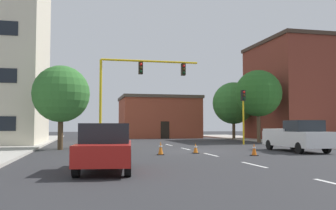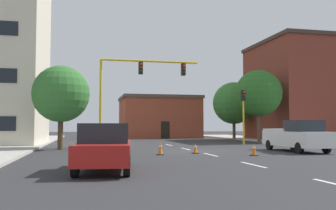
{
  "view_description": "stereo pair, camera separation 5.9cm",
  "coord_description": "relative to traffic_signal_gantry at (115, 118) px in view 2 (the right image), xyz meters",
  "views": [
    {
      "loc": [
        -6.98,
        -23.15,
        1.66
      ],
      "look_at": [
        -0.56,
        5.79,
        3.31
      ],
      "focal_mm": 39.62,
      "sensor_mm": 36.0,
      "label": 1
    },
    {
      "loc": [
        -6.92,
        -23.16,
        1.66
      ],
      "look_at": [
        -0.56,
        5.79,
        3.31
      ],
      "focal_mm": 39.62,
      "sensor_mm": 36.0,
      "label": 2
    }
  ],
  "objects": [
    {
      "name": "tree_right_far",
      "position": [
        15.17,
        12.98,
        2.14
      ],
      "size": [
        5.03,
        5.03,
        6.88
      ],
      "color": "brown",
      "rests_on": "ground_plane"
    },
    {
      "name": "building_row_right",
      "position": [
        23.6,
        9.38,
        3.41
      ],
      "size": [
        13.08,
        11.07,
        11.23
      ],
      "color": "brown",
      "rests_on": "ground_plane"
    },
    {
      "name": "tree_right_mid",
      "position": [
        14.42,
        4.9,
        2.62
      ],
      "size": [
        4.58,
        4.58,
        7.14
      ],
      "color": "brown",
      "rests_on": "ground_plane"
    },
    {
      "name": "traffic_cone_roadside_c",
      "position": [
        4.28,
        -7.31,
        -1.92
      ],
      "size": [
        0.36,
        0.36,
        0.61
      ],
      "color": "black",
      "rests_on": "ground_plane"
    },
    {
      "name": "building_brick_center",
      "position": [
        7.7,
        21.98,
        0.63
      ],
      "size": [
        10.53,
        9.22,
        5.66
      ],
      "color": "brown",
      "rests_on": "ground_plane"
    },
    {
      "name": "traffic_light_pole_right",
      "position": [
        11.41,
        1.74,
        1.31
      ],
      "size": [
        0.32,
        0.47,
        4.8
      ],
      "color": "yellow",
      "rests_on": "ground_plane"
    },
    {
      "name": "lane_stripe_seg_4",
      "position": [
        4.82,
        2.48,
        -2.21
      ],
      "size": [
        0.16,
        2.4,
        0.01
      ],
      "primitive_type": "cube",
      "color": "silver",
      "rests_on": "ground_plane"
    },
    {
      "name": "ground_plane",
      "position": [
        4.82,
        -5.52,
        -2.22
      ],
      "size": [
        160.0,
        160.0,
        0.0
      ],
      "primitive_type": "plane",
      "color": "#2D2D30"
    },
    {
      "name": "tree_left_near",
      "position": [
        -3.86,
        -2.07,
        1.63
      ],
      "size": [
        3.94,
        3.94,
        5.83
      ],
      "color": "#4C3823",
      "rests_on": "ground_plane"
    },
    {
      "name": "lane_stripe_seg_1",
      "position": [
        4.82,
        -14.02,
        -2.21
      ],
      "size": [
        0.16,
        2.4,
        0.01
      ],
      "primitive_type": "cube",
      "color": "silver",
      "rests_on": "ground_plane"
    },
    {
      "name": "traffic_cone_roadside_b",
      "position": [
        2.01,
        -7.99,
        -1.84
      ],
      "size": [
        0.36,
        0.36,
        0.76
      ],
      "color": "black",
      "rests_on": "ground_plane"
    },
    {
      "name": "traffic_signal_gantry",
      "position": [
        0.0,
        0.0,
        0.0
      ],
      "size": [
        8.61,
        1.2,
        6.83
      ],
      "color": "yellow",
      "rests_on": "ground_plane"
    },
    {
      "name": "pickup_truck_white",
      "position": [
        11.07,
        -7.21,
        -1.24
      ],
      "size": [
        2.03,
        5.41,
        1.99
      ],
      "color": "white",
      "rests_on": "ground_plane"
    },
    {
      "name": "lane_stripe_seg_3",
      "position": [
        4.82,
        -3.02,
        -2.21
      ],
      "size": [
        0.16,
        2.4,
        0.01
      ],
      "primitive_type": "cube",
      "color": "silver",
      "rests_on": "ground_plane"
    },
    {
      "name": "sidewalk_right",
      "position": [
        18.03,
        2.48,
        -2.15
      ],
      "size": [
        6.0,
        56.0,
        0.14
      ],
      "primitive_type": "cube",
      "color": "#B2ADA3",
      "rests_on": "ground_plane"
    },
    {
      "name": "traffic_cone_roadside_a",
      "position": [
        6.95,
        -9.64,
        -1.87
      ],
      "size": [
        0.36,
        0.36,
        0.7
      ],
      "color": "black",
      "rests_on": "ground_plane"
    },
    {
      "name": "lane_stripe_seg_2",
      "position": [
        4.82,
        -8.52,
        -2.21
      ],
      "size": [
        0.16,
        2.4,
        0.01
      ],
      "primitive_type": "cube",
      "color": "silver",
      "rests_on": "ground_plane"
    },
    {
      "name": "sidewalk_left",
      "position": [
        -8.38,
        2.48,
        -2.15
      ],
      "size": [
        6.0,
        56.0,
        0.14
      ],
      "primitive_type": "cube",
      "color": "#B2ADA3",
      "rests_on": "ground_plane"
    },
    {
      "name": "sedan_red_near_left",
      "position": [
        -1.44,
        -14.9,
        -1.33
      ],
      "size": [
        2.37,
        4.69,
        1.74
      ],
      "color": "#B21E19",
      "rests_on": "ground_plane"
    }
  ]
}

